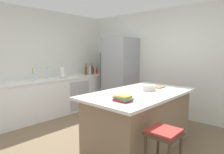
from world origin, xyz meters
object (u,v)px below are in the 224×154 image
refrigerator (120,74)px  soda_bottle (90,70)px  sink_faucet (47,72)px  whiskey_bottle (86,70)px  hot_sauce_bottle (97,71)px  kitchen_island (139,119)px  wine_bottle (100,68)px  bar_stool (163,139)px  cutting_board (155,86)px  mixing_bowl (149,88)px  olive_oil_bottle (101,69)px  cookbook_stack (123,98)px  flower_vase (33,76)px  syrup_bottle (93,71)px  vinegar_bottle (92,70)px  paper_towel_roll (62,73)px

refrigerator → soda_bottle: refrigerator is taller
sink_faucet → whiskey_bottle: size_ratio=0.96×
hot_sauce_bottle → sink_faucet: bearing=-91.3°
kitchen_island → wine_bottle: 3.07m
bar_stool → sink_faucet: size_ratio=2.21×
refrigerator → sink_faucet: size_ratio=6.42×
kitchen_island → soda_bottle: 2.80m
soda_bottle → cutting_board: soda_bottle is taller
mixing_bowl → cutting_board: mixing_bowl is taller
olive_oil_bottle → cookbook_stack: (2.61, -2.14, -0.10)m
flower_vase → cookbook_stack: (2.65, -0.05, -0.08)m
sink_faucet → olive_oil_bottle: bearing=86.4°
bar_stool → syrup_bottle: (-3.33, 1.90, 0.47)m
kitchen_island → wine_bottle: size_ratio=5.11×
wine_bottle → sink_faucet: bearing=-90.4°
sink_faucet → hot_sauce_bottle: 1.60m
syrup_bottle → vinegar_bottle: size_ratio=0.76×
syrup_bottle → cutting_board: syrup_bottle is taller
olive_oil_bottle → vinegar_bottle: bearing=-100.9°
refrigerator → vinegar_bottle: refrigerator is taller
sink_faucet → flower_vase: bearing=-79.7°
wine_bottle → whiskey_bottle: wine_bottle is taller
kitchen_island → hot_sauce_bottle: bearing=150.8°
whiskey_bottle → cookbook_stack: 3.19m
refrigerator → paper_towel_roll: 1.51m
refrigerator → olive_oil_bottle: size_ratio=5.95×
syrup_bottle → olive_oil_bottle: bearing=58.9°
flower_vase → vinegar_bottle: (-0.02, 1.79, 0.02)m
refrigerator → wine_bottle: 0.93m
wine_bottle → soda_bottle: 0.47m
soda_bottle → whiskey_bottle: size_ratio=0.95×
cookbook_stack → wine_bottle: bearing=140.6°
paper_towel_roll → cookbook_stack: size_ratio=1.14×
soda_bottle → sink_faucet: bearing=-92.5°
olive_oil_bottle → hot_sauce_bottle: 0.13m
kitchen_island → bar_stool: (0.75, -0.61, 0.08)m
wine_bottle → cutting_board: size_ratio=1.17×
bar_stool → cutting_board: (-0.83, 1.20, 0.37)m
flower_vase → soda_bottle: size_ratio=1.04×
cutting_board → vinegar_bottle: bearing=165.9°
refrigerator → soda_bottle: 0.92m
kitchen_island → sink_faucet: size_ratio=6.58×
hot_sauce_bottle → soda_bottle: bearing=-85.7°
wine_bottle → cookbook_stack: size_ratio=1.41×
bar_stool → whiskey_bottle: (-3.32, 1.63, 0.49)m
refrigerator → vinegar_bottle: 0.90m
paper_towel_roll → soda_bottle: 0.96m
bar_stool → soda_bottle: 3.72m
hot_sauce_bottle → vinegar_bottle: vinegar_bottle is taller
whiskey_bottle → syrup_bottle: bearing=92.7°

